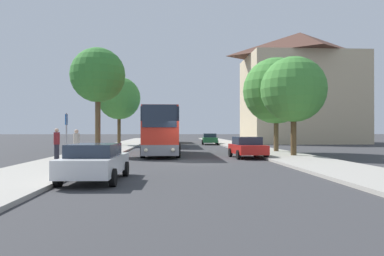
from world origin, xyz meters
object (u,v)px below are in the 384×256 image
object	(u,v)px
parked_car_right_near	(247,147)
tree_left_near	(119,98)
bus_rear	(168,131)
tree_right_near	(293,90)
bus_stop_sign	(66,132)
parked_car_right_far	(210,139)
bus_middle	(167,132)
tree_right_mid	(276,91)
parked_car_left_curb	(95,161)
bus_front	(162,130)
pedestrian_waiting_near	(76,145)
tree_left_far	(98,76)
pedestrian_waiting_far	(57,143)

from	to	relation	value
parked_car_right_near	tree_left_near	size ratio (longest dim) A/B	0.49
bus_rear	tree_right_near	size ratio (longest dim) A/B	1.47
tree_right_near	parked_car_right_near	bearing A→B (deg)	-173.23
bus_stop_sign	parked_car_right_far	bearing A→B (deg)	68.64
bus_middle	bus_rear	bearing A→B (deg)	90.84
bus_stop_sign	tree_right_mid	world-z (taller)	tree_right_mid
bus_middle	bus_stop_sign	xyz separation A→B (m)	(-5.39, -22.56, 0.10)
bus_rear	parked_car_left_curb	size ratio (longest dim) A/B	2.23
bus_rear	bus_middle	bearing A→B (deg)	-90.62
bus_rear	bus_stop_sign	distance (m)	35.99
bus_stop_sign	tree_right_near	size ratio (longest dim) A/B	0.39
bus_middle	bus_front	bearing A→B (deg)	-90.13
parked_car_right_near	tree_left_near	world-z (taller)	tree_left_near
parked_car_right_far	pedestrian_waiting_near	size ratio (longest dim) A/B	2.63
bus_stop_sign	bus_middle	bearing A→B (deg)	76.58
parked_car_right_far	tree_left_far	world-z (taller)	tree_left_far
bus_stop_sign	pedestrian_waiting_far	size ratio (longest dim) A/B	1.44
bus_middle	tree_left_near	world-z (taller)	tree_left_near
pedestrian_waiting_near	tree_right_near	xyz separation A→B (m)	(14.13, 3.82, 3.72)
parked_car_right_near	bus_rear	bearing A→B (deg)	-82.94
bus_rear	parked_car_right_far	xyz separation A→B (m)	(5.56, -7.61, -0.93)
bus_stop_sign	tree_right_mid	bearing A→B (deg)	33.68
bus_front	parked_car_left_curb	xyz separation A→B (m)	(-2.13, -14.77, -1.15)
bus_front	pedestrian_waiting_far	distance (m)	8.51
bus_front	parked_car_left_curb	bearing A→B (deg)	-97.93
bus_stop_sign	tree_left_near	size ratio (longest dim) A/B	0.33
bus_rear	tree_right_mid	xyz separation A→B (m)	(9.32, -25.79, 3.54)
parked_car_left_curb	pedestrian_waiting_near	size ratio (longest dim) A/B	2.53
tree_right_near	parked_car_left_curb	bearing A→B (deg)	-134.48
bus_front	bus_stop_sign	world-z (taller)	bus_front
tree_left_near	tree_left_far	bearing A→B (deg)	-87.54
parked_car_right_far	tree_left_far	bearing A→B (deg)	66.29
tree_left_near	parked_car_left_curb	bearing A→B (deg)	-83.73
bus_front	pedestrian_waiting_far	xyz separation A→B (m)	(-6.29, -5.68, -0.79)
tree_left_near	tree_left_far	xyz separation A→B (m)	(0.71, -16.62, 0.31)
parked_car_right_far	tree_right_mid	xyz separation A→B (m)	(3.76, -18.18, 4.47)
bus_middle	parked_car_left_curb	xyz separation A→B (m)	(-2.38, -29.60, -0.98)
bus_rear	pedestrian_waiting_far	xyz separation A→B (m)	(-6.53, -33.54, -0.59)
bus_middle	parked_car_left_curb	distance (m)	29.71
tree_right_near	tree_left_near	bearing A→B (deg)	127.75
pedestrian_waiting_far	tree_left_far	world-z (taller)	tree_left_far
bus_front	parked_car_right_far	distance (m)	21.09
bus_front	tree_left_near	distance (m)	17.46
bus_middle	tree_left_far	world-z (taller)	tree_left_far
bus_middle	parked_car_right_near	bearing A→B (deg)	-71.83
bus_rear	pedestrian_waiting_far	world-z (taller)	bus_rear
tree_right_near	bus_middle	bearing A→B (deg)	116.92
parked_car_left_curb	pedestrian_waiting_near	world-z (taller)	pedestrian_waiting_near
parked_car_right_near	tree_left_near	xyz separation A→B (m)	(-11.49, 19.60, 4.97)
pedestrian_waiting_near	tree_right_near	distance (m)	15.11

